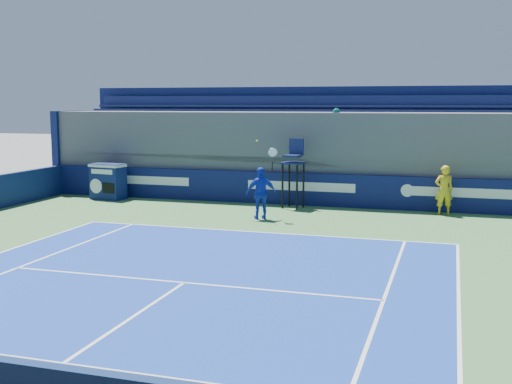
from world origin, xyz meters
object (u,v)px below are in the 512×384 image
(match_clock, at_px, (108,180))
(umpire_chair, at_px, (294,166))
(ball_person, at_px, (444,190))
(tennis_player, at_px, (261,193))

(match_clock, xyz_separation_m, umpire_chair, (7.39, 0.09, 0.79))
(ball_person, distance_m, match_clock, 12.55)
(match_clock, height_order, tennis_player, tennis_player)
(ball_person, relative_size, umpire_chair, 0.67)
(match_clock, distance_m, umpire_chair, 7.44)
(match_clock, bearing_deg, tennis_player, -18.97)
(match_clock, relative_size, tennis_player, 0.55)
(umpire_chair, height_order, tennis_player, tennis_player)
(umpire_chair, distance_m, tennis_player, 2.60)
(ball_person, bearing_deg, match_clock, -13.00)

